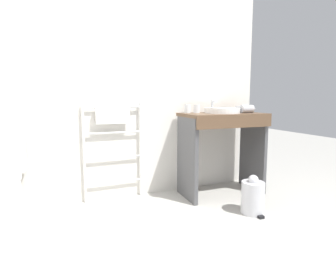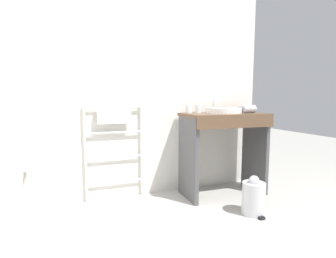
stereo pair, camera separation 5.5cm
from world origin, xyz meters
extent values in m
cube|color=silver|center=(0.00, 1.37, 1.26)|extent=(3.09, 0.12, 2.51)
cylinder|color=silver|center=(-0.46, 1.28, 0.50)|extent=(0.02, 0.02, 1.00)
cylinder|color=silver|center=(0.12, 1.28, 0.50)|extent=(0.02, 0.02, 1.00)
cylinder|color=silver|center=(-0.17, 1.28, 0.18)|extent=(0.58, 0.02, 0.02)
cylinder|color=silver|center=(-0.17, 1.28, 0.44)|extent=(0.58, 0.02, 0.02)
cylinder|color=silver|center=(-0.17, 1.28, 0.70)|extent=(0.58, 0.02, 0.02)
cylinder|color=silver|center=(-0.17, 1.28, 0.96)|extent=(0.58, 0.02, 0.02)
cube|color=white|center=(-0.17, 1.25, 0.88)|extent=(0.34, 0.04, 0.17)
cube|color=brown|center=(0.97, 1.02, 0.87)|extent=(0.88, 0.50, 0.03)
cube|color=brown|center=(0.97, 0.78, 0.80)|extent=(0.88, 0.02, 0.10)
cube|color=#4C4C4F|center=(0.55, 1.02, 0.43)|extent=(0.04, 0.43, 0.85)
cube|color=#4C4C4F|center=(1.38, 1.02, 0.43)|extent=(0.04, 0.43, 0.85)
cylinder|color=white|center=(0.97, 1.03, 0.92)|extent=(0.38, 0.38, 0.06)
cylinder|color=silver|center=(0.97, 1.03, 0.94)|extent=(0.31, 0.31, 0.01)
cylinder|color=silver|center=(0.97, 1.24, 0.96)|extent=(0.02, 0.02, 0.14)
cylinder|color=silver|center=(0.97, 1.19, 1.01)|extent=(0.02, 0.09, 0.02)
cylinder|color=white|center=(0.63, 1.19, 0.94)|extent=(0.07, 0.07, 0.09)
cylinder|color=white|center=(0.72, 1.14, 0.93)|extent=(0.07, 0.07, 0.09)
cylinder|color=#B7B7BC|center=(1.22, 0.95, 0.93)|extent=(0.14, 0.09, 0.09)
cone|color=#9C9CA0|center=(1.32, 0.95, 0.93)|extent=(0.05, 0.07, 0.07)
cube|color=#B7B7BC|center=(1.19, 1.03, 0.93)|extent=(0.05, 0.08, 0.06)
cylinder|color=silver|center=(0.95, 0.47, 0.15)|extent=(0.21, 0.21, 0.29)
sphere|color=silver|center=(0.95, 0.47, 0.31)|extent=(0.09, 0.09, 0.09)
cube|color=black|center=(0.95, 0.35, 0.01)|extent=(0.05, 0.04, 0.02)
camera|label=1|loc=(-0.61, -1.39, 1.05)|focal=28.00mm
camera|label=2|loc=(-0.56, -1.41, 1.05)|focal=28.00mm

